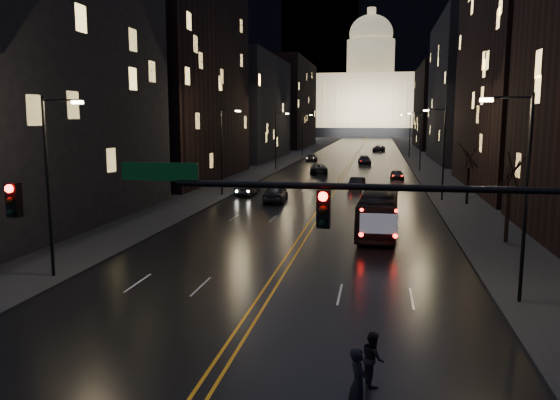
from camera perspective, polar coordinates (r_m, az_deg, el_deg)
The scene contains 36 objects.
ground at distance 16.82m, azimuth -8.38°, elevation -19.73°, with size 900.00×900.00×0.00m, color black.
road at distance 144.31m, azimuth 8.33°, elevation 5.25°, with size 20.00×320.00×0.02m, color black.
sidewalk_left at distance 145.45m, azimuth 2.79°, elevation 5.38°, with size 8.00×320.00×0.16m, color black.
sidewalk_right at distance 144.51m, azimuth 13.91°, elevation 5.12°, with size 8.00×320.00×0.16m, color black.
center_line at distance 144.31m, azimuth 8.33°, elevation 5.26°, with size 0.62×320.00×0.01m, color orange.
building_left_near at distance 44.45m, azimuth -25.96°, elevation 11.61°, with size 12.00×28.00×22.00m, color black.
building_left_mid at distance 73.02m, azimuth -10.83°, elevation 13.11°, with size 12.00×30.00×28.00m, color black.
building_left_far at distance 109.14m, azimuth -3.52°, elevation 9.56°, with size 12.00×34.00×20.00m, color black.
building_left_dist at distance 156.22m, azimuth 0.72°, elevation 9.98°, with size 12.00×40.00×24.00m, color black.
building_right_tall at distance 66.93m, azimuth 25.24°, elevation 17.23°, with size 12.00×30.00×38.00m, color black.
building_right_mid at distance 107.35m, azimuth 19.23°, elevation 10.73°, with size 12.00×34.00×26.00m, color black.
building_right_dist at distance 154.88m, azimuth 16.45°, elevation 9.28°, with size 12.00×40.00×22.00m, color black.
mountain_ridge at distance 399.67m, azimuth 15.84°, elevation 16.38°, with size 520.00×60.00×130.00m, color black.
capitol at distance 264.22m, azimuth 9.34°, elevation 10.38°, with size 90.00×50.00×58.50m.
traffic_signal at distance 14.32m, azimuth 14.18°, elevation -3.15°, with size 17.29×0.45×7.00m.
streetlamp_right_near at distance 24.90m, azimuth 23.97°, elevation 1.19°, with size 2.13×0.25×9.00m.
streetlamp_left_near at distance 28.82m, azimuth -22.81°, elevation 2.16°, with size 2.13×0.25×9.00m.
streetlamp_right_mid at distance 54.41m, azimuth 16.57°, elevation 5.14°, with size 2.13×0.25×9.00m.
streetlamp_left_mid at distance 56.31m, azimuth -5.97°, elevation 5.54°, with size 2.13×0.25×9.00m.
streetlamp_right_far at distance 84.27m, azimuth 14.37°, elevation 6.29°, with size 2.13×0.25×9.00m.
streetlamp_left_far at distance 85.51m, azimuth -0.33°, elevation 6.58°, with size 2.13×0.25×9.00m.
streetlamp_right_dist at distance 114.20m, azimuth 13.32°, elevation 6.83°, with size 2.13×0.25×9.00m.
streetlamp_left_dist at distance 115.12m, azimuth 2.43°, elevation 7.06°, with size 2.13×0.25×9.00m.
tree_right_mid at distance 37.07m, azimuth 22.88°, elevation 2.55°, with size 2.40×2.40×6.65m.
tree_right_far at distance 52.75m, azimuth 19.14°, elevation 4.32°, with size 2.40×2.40×6.65m.
bus at distance 38.67m, azimuth 10.25°, elevation -1.24°, with size 2.49×10.66×2.97m, color black.
oncoming_car_a at distance 52.37m, azimuth -0.48°, elevation 0.72°, with size 2.01×5.00×1.71m, color black.
oncoming_car_b at distance 56.92m, azimuth -3.43°, elevation 1.19°, with size 1.52×4.37×1.44m, color black.
oncoming_car_c at distance 79.30m, azimuth 4.07°, elevation 3.26°, with size 2.45×5.32×1.48m, color black.
oncoming_car_d at distance 103.49m, azimuth 3.35°, elevation 4.47°, with size 2.01×4.93×1.43m, color black.
receding_car_a at distance 62.68m, azimuth 8.01°, elevation 1.75°, with size 1.42×4.06×1.34m, color black.
receding_car_b at distance 73.01m, azimuth 12.13°, elevation 2.59°, with size 1.58×3.94×1.34m, color black.
receding_car_c at distance 96.19m, azimuth 8.83°, elevation 4.11°, with size 2.14×5.26×1.53m, color black.
receding_car_d at distance 135.58m, azimuth 10.29°, elevation 5.33°, with size 2.58×5.60×1.55m, color black.
pedestrian_a at distance 15.42m, azimuth 8.15°, elevation -18.42°, with size 0.71×0.47×1.95m, color black.
pedestrian_b at distance 17.25m, azimuth 9.67°, elevation -15.97°, with size 0.80×0.44×1.64m, color black.
Camera 1 is at (4.88, -14.01, 7.93)m, focal length 35.00 mm.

